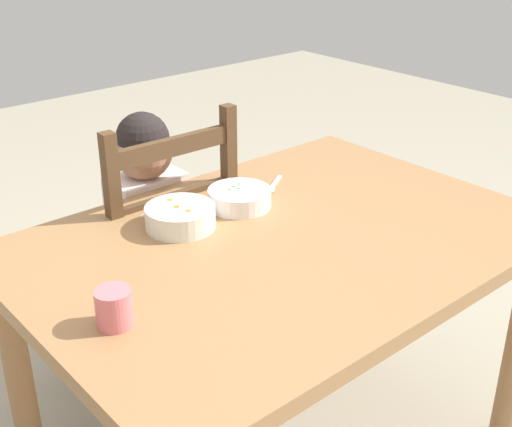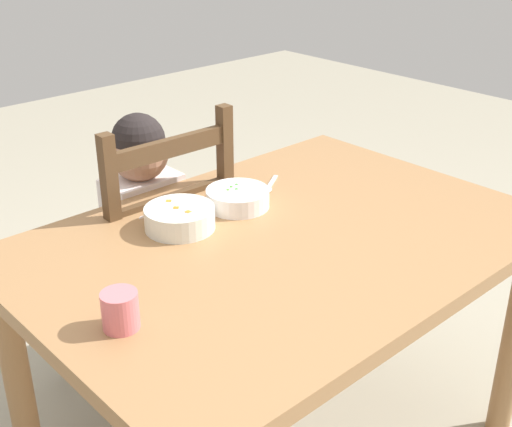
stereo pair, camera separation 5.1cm
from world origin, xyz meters
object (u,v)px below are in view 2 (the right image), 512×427
Objects in this scene: dining_chair at (152,268)px; bowl_of_peas at (238,198)px; drinking_cup at (120,310)px; dining_table at (282,271)px; bowl_of_carrots at (180,217)px; spoon at (268,187)px; child_figure at (149,219)px.

bowl_of_peas is (0.10, -0.30, 0.31)m from dining_chair.
drinking_cup is at bearing -127.97° from dining_chair.
dining_chair is 0.79m from drinking_cup.
dining_table is 0.54m from dining_chair.
drinking_cup is (-0.35, -0.27, 0.01)m from bowl_of_carrots.
bowl_of_peas is 0.15m from spoon.
child_figure is at bearing 108.36° from bowl_of_peas.
bowl_of_carrots is (-0.16, 0.21, 0.13)m from dining_table.
dining_chair is 7.59× the size of spoon.
spoon is at bearing 12.68° from bowl_of_peas.
dining_chair reaches higher than drinking_cup.
drinking_cup reaches higher than spoon.
bowl_of_carrots is at bearing 38.10° from drinking_cup.
child_figure is 11.96× the size of drinking_cup.
child_figure is at bearing -65.84° from dining_chair.
drinking_cup reaches higher than bowl_of_carrots.
drinking_cup is (-0.69, -0.31, 0.04)m from spoon.
bowl_of_carrots is 0.44m from drinking_cup.
dining_table is at bearing -126.78° from spoon.
bowl_of_carrots reaches higher than bowl_of_peas.
child_figure is 0.34m from bowl_of_carrots.
drinking_cup is at bearing -153.32° from bowl_of_peas.
bowl_of_carrots is (-0.19, -0.00, 0.00)m from bowl_of_peas.
dining_table is at bearing 7.43° from drinking_cup.
bowl_of_peas is (0.10, -0.29, 0.14)m from child_figure.
spoon is (0.18, 0.24, 0.11)m from dining_table.
bowl_of_peas reaches higher than dining_table.
bowl_of_peas is (0.03, 0.21, 0.13)m from dining_table.
drinking_cup is (-0.44, -0.57, 0.32)m from dining_chair.
dining_chair is 0.44m from bowl_of_peas.
bowl_of_peas is at bearing -71.58° from dining_chair.
dining_chair is at bearing 97.58° from dining_table.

